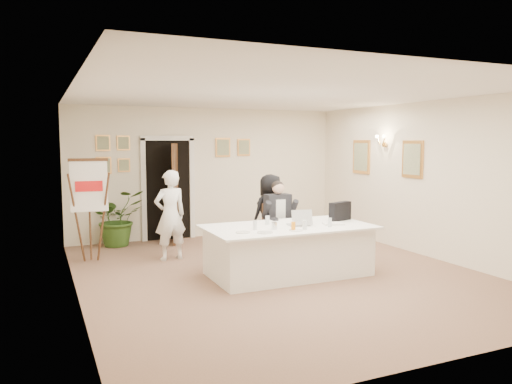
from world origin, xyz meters
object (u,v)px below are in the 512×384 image
object	(u,v)px
conference_table	(288,250)
laptop	(298,216)
potted_palm	(117,218)
steel_jug	(274,226)
paper_stack	(333,224)
flip_chart	(90,215)
laptop_bag	(340,211)
seated_man	(279,220)
standing_woman	(270,214)
oj_glass	(293,226)
standing_man	(170,215)

from	to	relation	value
conference_table	laptop	world-z (taller)	laptop
potted_palm	steel_jug	size ratio (longest dim) A/B	10.19
paper_stack	flip_chart	bearing A→B (deg)	146.14
laptop	laptop_bag	bearing A→B (deg)	19.05
seated_man	laptop_bag	xyz separation A→B (m)	(0.73, -0.81, 0.22)
standing_woman	oj_glass	bearing A→B (deg)	66.53
conference_table	standing_man	bearing A→B (deg)	129.72
standing_man	oj_glass	xyz separation A→B (m)	(1.30, -2.13, 0.05)
conference_table	oj_glass	distance (m)	0.62
standing_man	paper_stack	distance (m)	2.87
conference_table	standing_man	size ratio (longest dim) A/B	1.63
conference_table	standing_woman	world-z (taller)	standing_woman
oj_glass	laptop	bearing A→B (deg)	52.76
flip_chart	oj_glass	world-z (taller)	flip_chart
potted_palm	laptop_bag	xyz separation A→B (m)	(3.14, -3.20, 0.37)
paper_stack	seated_man	bearing A→B (deg)	109.36
laptop	standing_man	bearing A→B (deg)	142.80
seated_man	standing_man	xyz separation A→B (m)	(-1.73, 0.79, 0.09)
standing_man	flip_chart	bearing A→B (deg)	-25.34
seated_man	conference_table	bearing A→B (deg)	-103.74
standing_man	potted_palm	size ratio (longest dim) A/B	1.41
laptop	oj_glass	world-z (taller)	laptop
conference_table	steel_jug	distance (m)	0.59
paper_stack	steel_jug	world-z (taller)	steel_jug
flip_chart	paper_stack	bearing A→B (deg)	-33.86
standing_woman	flip_chart	bearing A→B (deg)	-19.51
flip_chart	standing_man	xyz separation A→B (m)	(1.30, -0.39, -0.02)
conference_table	seated_man	size ratio (longest dim) A/B	1.83
laptop	conference_table	bearing A→B (deg)	-173.41
conference_table	standing_woman	xyz separation A→B (m)	(0.39, 1.47, 0.35)
standing_woman	potted_palm	size ratio (longest dim) A/B	1.32
standing_woman	steel_jug	distance (m)	1.83
laptop_bag	steel_jug	bearing A→B (deg)	175.21
oj_glass	paper_stack	bearing A→B (deg)	14.55
flip_chart	seated_man	bearing A→B (deg)	-21.20
standing_woman	potted_palm	bearing A→B (deg)	-44.52
seated_man	paper_stack	distance (m)	1.20
standing_woman	paper_stack	world-z (taller)	standing_woman
seated_man	potted_palm	xyz separation A→B (m)	(-2.41, 2.39, -0.15)
standing_woman	laptop_bag	world-z (taller)	standing_woman
paper_stack	oj_glass	bearing A→B (deg)	-165.45
oj_glass	flip_chart	bearing A→B (deg)	136.02
potted_palm	oj_glass	bearing A→B (deg)	-62.08
laptop	standing_woman	bearing A→B (deg)	91.58
flip_chart	potted_palm	xyz separation A→B (m)	(0.63, 1.21, -0.25)
seated_man	standing_man	distance (m)	1.91
laptop_bag	steel_jug	world-z (taller)	laptop_bag
standing_man	laptop	world-z (taller)	standing_man
seated_man	oj_glass	bearing A→B (deg)	-103.86
seated_man	potted_palm	world-z (taller)	seated_man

